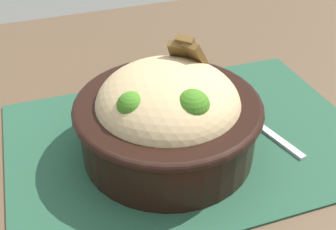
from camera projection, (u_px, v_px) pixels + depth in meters
The scene contains 4 objects.
table at pixel (207, 185), 0.54m from camera, with size 1.13×0.93×0.76m.
placemat at pixel (187, 139), 0.51m from camera, with size 0.43×0.29×0.00m, color #1E422D.
bowl at pixel (168, 115), 0.46m from camera, with size 0.22×0.22×0.13m.
fork at pixel (258, 125), 0.53m from camera, with size 0.04×0.14×0.00m.
Camera 1 is at (-0.18, -0.34, 1.08)m, focal length 44.53 mm.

